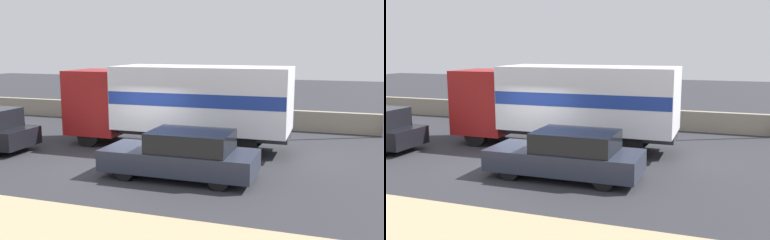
{
  "view_description": "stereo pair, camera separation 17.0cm",
  "coord_description": "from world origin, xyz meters",
  "views": [
    {
      "loc": [
        6.19,
        -12.39,
        3.86
      ],
      "look_at": [
        1.75,
        1.03,
        1.44
      ],
      "focal_mm": 40.0,
      "sensor_mm": 36.0,
      "label": 1
    },
    {
      "loc": [
        6.35,
        -12.33,
        3.86
      ],
      "look_at": [
        1.75,
        1.03,
        1.44
      ],
      "focal_mm": 40.0,
      "sensor_mm": 36.0,
      "label": 2
    }
  ],
  "objects": [
    {
      "name": "stone_wall_backdrop",
      "position": [
        0.0,
        7.85,
        0.47
      ],
      "size": [
        60.0,
        0.35,
        0.94
      ],
      "color": "gray",
      "rests_on": "ground_plane"
    },
    {
      "name": "car_hatchback",
      "position": [
        2.06,
        -0.79,
        0.71
      ],
      "size": [
        4.59,
        1.81,
        1.44
      ],
      "rotation": [
        0.0,
        0.0,
        3.14
      ],
      "color": "#282D3D",
      "rests_on": "ground_plane"
    },
    {
      "name": "box_truck",
      "position": [
        0.67,
        2.86,
        1.84
      ],
      "size": [
        8.69,
        2.57,
        3.15
      ],
      "rotation": [
        0.0,
        0.0,
        3.14
      ],
      "color": "maroon",
      "rests_on": "ground_plane"
    },
    {
      "name": "ground_plane",
      "position": [
        0.0,
        0.0,
        0.0
      ],
      "size": [
        80.0,
        80.0,
        0.0
      ],
      "primitive_type": "plane",
      "color": "#2D2D33"
    }
  ]
}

